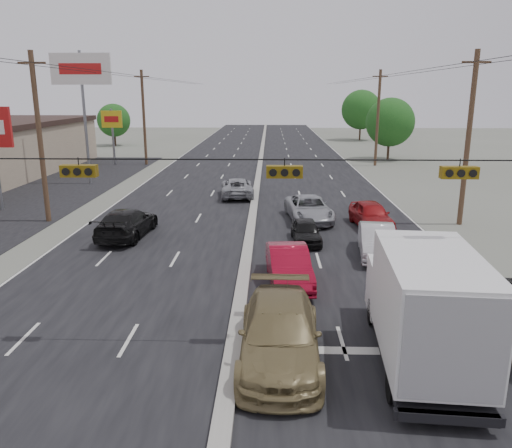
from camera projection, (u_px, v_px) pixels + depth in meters
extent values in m
plane|color=#606356|center=(235.00, 342.00, 15.83)|extent=(200.00, 200.00, 0.00)
cube|color=black|center=(258.00, 181.00, 44.83)|extent=(20.00, 160.00, 0.02)
cube|color=gray|center=(258.00, 180.00, 44.80)|extent=(0.50, 160.00, 0.20)
cube|color=black|center=(47.00, 190.00, 40.45)|extent=(10.00, 42.00, 0.02)
cylinder|color=#422D1E|center=(40.00, 139.00, 29.39)|extent=(0.30, 0.30, 10.00)
cube|color=#422D1E|center=(32.00, 63.00, 28.29)|extent=(1.60, 0.12, 0.12)
cylinder|color=#422D1E|center=(144.00, 118.00, 53.55)|extent=(0.30, 0.30, 10.00)
cube|color=#422D1E|center=(142.00, 77.00, 52.46)|extent=(1.60, 0.12, 0.12)
cylinder|color=#422D1E|center=(468.00, 140.00, 28.72)|extent=(0.30, 0.30, 10.00)
cube|color=#422D1E|center=(477.00, 62.00, 27.62)|extent=(1.60, 0.12, 0.12)
cylinder|color=#422D1E|center=(378.00, 119.00, 52.88)|extent=(0.30, 0.30, 10.00)
cube|color=#422D1E|center=(380.00, 76.00, 51.78)|extent=(1.60, 0.12, 0.12)
cylinder|color=black|center=(233.00, 159.00, 14.35)|extent=(25.00, 0.04, 0.04)
cube|color=#72590C|center=(79.00, 171.00, 14.56)|extent=(1.05, 0.30, 0.35)
cube|color=#72590C|center=(284.00, 172.00, 14.40)|extent=(1.05, 0.30, 0.35)
cube|color=#72590C|center=(459.00, 173.00, 14.27)|extent=(1.05, 0.30, 0.35)
cylinder|color=slate|center=(85.00, 119.00, 41.88)|extent=(0.24, 0.24, 11.00)
cube|color=silver|center=(81.00, 69.00, 40.85)|extent=(5.00, 0.25, 2.50)
cylinder|color=slate|center=(113.00, 137.00, 54.16)|extent=(0.24, 0.24, 6.00)
cube|color=gold|center=(112.00, 119.00, 53.67)|extent=(2.20, 0.25, 1.80)
cylinder|color=#382619|center=(115.00, 138.00, 74.14)|extent=(0.28, 0.28, 2.16)
sphere|color=#124516|center=(114.00, 120.00, 73.47)|extent=(4.80, 4.80, 4.80)
cylinder|color=#382619|center=(388.00, 149.00, 58.60)|extent=(0.28, 0.28, 2.52)
sphere|color=#124516|center=(390.00, 122.00, 57.81)|extent=(5.60, 5.60, 5.60)
cylinder|color=#382619|center=(360.00, 131.00, 82.69)|extent=(0.28, 0.28, 2.88)
sphere|color=#124516|center=(361.00, 110.00, 81.79)|extent=(6.40, 6.40, 6.40)
cube|color=black|center=(418.00, 346.00, 14.66)|extent=(2.82, 7.08, 0.25)
cube|color=silver|center=(429.00, 304.00, 13.47)|extent=(2.86, 5.13, 2.77)
cube|color=silver|center=(405.00, 289.00, 16.88)|extent=(2.52, 2.06, 1.78)
cylinder|color=black|center=(373.00, 312.00, 16.96)|extent=(0.37, 0.91, 0.89)
cylinder|color=black|center=(436.00, 315.00, 16.74)|extent=(0.37, 0.91, 0.89)
cylinder|color=black|center=(394.00, 386.00, 12.68)|extent=(0.37, 0.91, 0.89)
cylinder|color=black|center=(479.00, 391.00, 12.46)|extent=(0.37, 0.91, 0.89)
imported|color=olive|center=(280.00, 334.00, 14.56)|extent=(2.46, 5.82, 1.68)
imported|color=maroon|center=(289.00, 266.00, 20.51)|extent=(1.98, 4.71, 1.51)
imported|color=black|center=(306.00, 231.00, 26.16)|extent=(1.57, 3.62, 1.22)
imported|color=silver|center=(377.00, 241.00, 23.92)|extent=(2.12, 4.71, 1.50)
imported|color=#94969B|center=(309.00, 209.00, 30.65)|extent=(3.01, 5.55, 1.48)
imported|color=maroon|center=(371.00, 215.00, 29.03)|extent=(2.29, 4.67, 1.53)
imported|color=black|center=(127.00, 223.00, 27.15)|extent=(2.59, 5.54, 1.56)
imported|color=gray|center=(237.00, 188.00, 37.72)|extent=(2.79, 5.27, 1.41)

